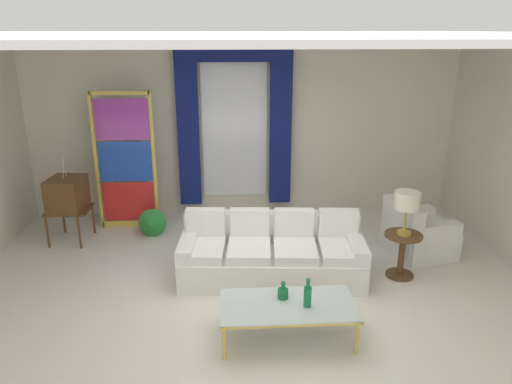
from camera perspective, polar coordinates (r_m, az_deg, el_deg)
name	(u,v)px	position (r m, az deg, el deg)	size (l,w,h in m)	color
ground_plane	(254,298)	(5.98, -0.20, -12.40)	(16.00, 16.00, 0.00)	silver
wall_rear	(244,127)	(8.33, -1.46, 7.68)	(8.00, 0.12, 3.00)	silver
ceiling_slab	(250,34)	(5.92, -0.71, 18.03)	(8.00, 7.60, 0.04)	white
curtained_window	(234,114)	(8.12, -2.56, 9.11)	(2.00, 0.17, 2.70)	white
couch_white_long	(272,254)	(6.35, 1.86, -7.29)	(2.40, 1.09, 0.86)	white
coffee_table	(288,307)	(5.12, 3.77, -13.30)	(1.39, 0.70, 0.41)	silver
bottle_blue_decanter	(308,295)	(5.02, 6.09, -11.96)	(0.08, 0.08, 0.32)	#196B3D
bottle_crystal_tall	(283,292)	(5.16, 3.20, -11.71)	(0.11, 0.11, 0.20)	#196B3D
vintage_tv	(67,195)	(7.75, -21.33, -0.37)	(0.62, 0.65, 1.35)	brown
armchair_white	(416,235)	(7.31, 18.33, -4.86)	(0.96, 0.95, 0.80)	white
stained_glass_divider	(126,164)	(7.92, -15.08, 3.18)	(0.95, 0.05, 2.20)	gold
peacock_figurine	(151,225)	(7.66, -12.19, -3.76)	(0.44, 0.60, 0.50)	beige
round_side_table	(402,251)	(6.59, 16.78, -6.68)	(0.48, 0.48, 0.59)	brown
table_lamp_brass	(407,202)	(6.34, 17.34, -1.16)	(0.32, 0.32, 0.57)	#B29338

